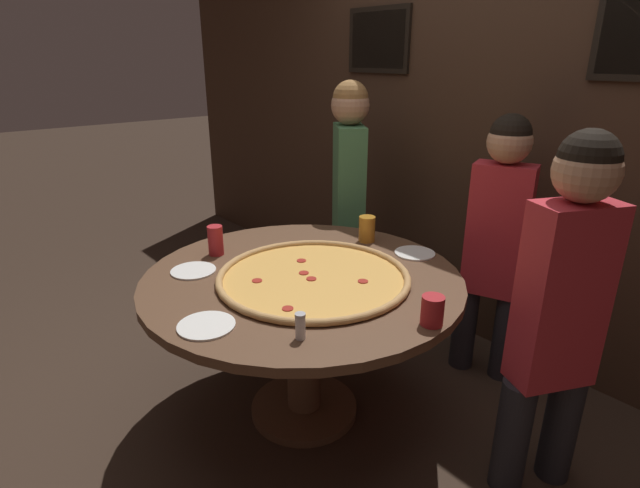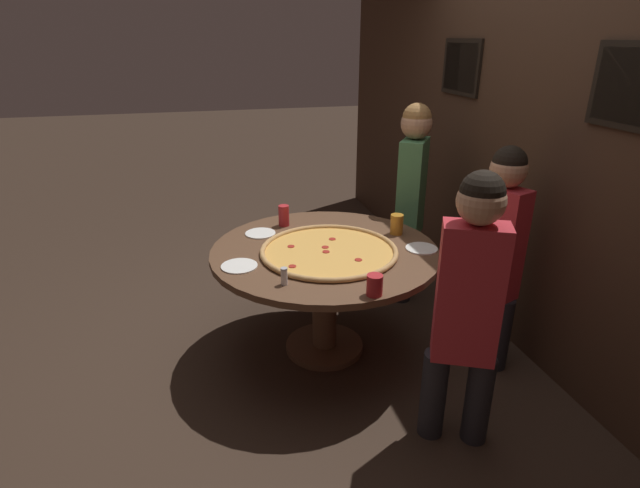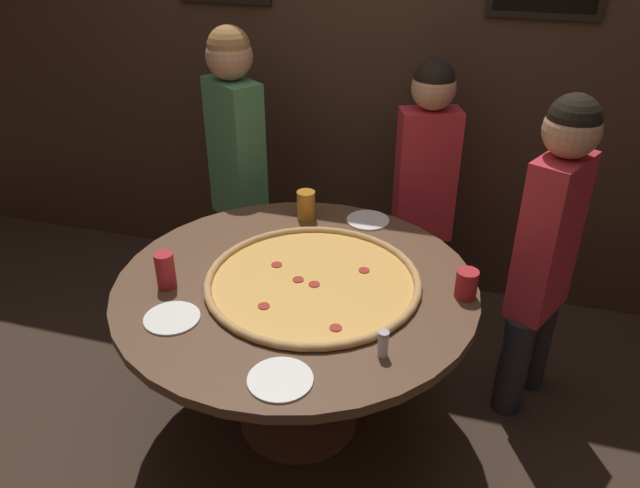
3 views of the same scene
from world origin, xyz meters
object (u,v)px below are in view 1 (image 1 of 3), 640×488
Objects in this scene: white_plate_right_side at (193,271)px; diner_centre_back at (349,190)px; condiment_shaker at (300,326)px; diner_side_left at (497,236)px; dining_table at (303,305)px; drink_cup_far_right at (216,240)px; white_plate_far_back at (415,253)px; drink_cup_far_left at (432,311)px; white_plate_left_side at (206,326)px; giant_pizza at (313,277)px; diner_far_left at (561,304)px; drink_cup_near_left at (367,229)px.

diner_centre_back is at bearing 101.94° from white_plate_right_side.
condiment_shaker reaches higher than white_plate_right_side.
condiment_shaker is at bearing 71.78° from diner_side_left.
diner_side_left is (0.36, 0.97, 0.21)m from dining_table.
white_plate_far_back is at bearing 50.17° from drink_cup_far_right.
drink_cup_far_left is 0.53× the size of white_plate_left_side.
white_plate_far_back is 0.95m from condiment_shaker.
drink_cup_far_left is 0.82m from white_plate_left_side.
white_plate_right_side is 1.02× the size of white_plate_far_back.
giant_pizza is 5.80× the size of drink_cup_far_right.
drink_cup_far_left is 0.07× the size of diner_centre_back.
diner_far_left is at bearing -9.74° from white_plate_far_back.
white_plate_far_back is at bearing 88.56° from white_plate_left_side.
condiment_shaker is at bearing -74.44° from white_plate_far_back.
drink_cup_far_right is (-1.11, -0.26, 0.02)m from drink_cup_far_left.
dining_table is 0.93× the size of diner_centre_back.
white_plate_right_side is 1.23m from diner_centre_back.
dining_table is 0.58m from white_plate_left_side.
drink_cup_far_right is 0.78m from drink_cup_near_left.
diner_far_left reaches higher than white_plate_far_back.
white_plate_far_back is at bearing -163.72° from diner_centre_back.
condiment_shaker is at bearing 36.54° from white_plate_left_side.
drink_cup_far_left is 0.48m from condiment_shaker.
drink_cup_far_right is at bearing 133.10° from diner_centre_back.
drink_cup_far_right reaches higher than white_plate_right_side.
diner_centre_back is 1.59m from diner_far_left.
drink_cup_near_left reaches higher than white_plate_far_back.
drink_cup_far_right is at bearing -161.69° from giant_pizza.
white_plate_far_back is at bearing 74.71° from dining_table.
white_plate_left_side is 1.13m from white_plate_far_back.
drink_cup_far_right is at bearing 33.56° from diner_side_left.
drink_cup_near_left is 0.68× the size of white_plate_far_back.
condiment_shaker is (0.41, -0.34, 0.20)m from dining_table.
white_plate_right_side is 0.14× the size of diner_far_left.
condiment_shaker reaches higher than giant_pizza.
giant_pizza is 7.55× the size of drink_cup_far_left.
diner_centre_back is at bearing 148.74° from drink_cup_far_left.
drink_cup_far_right is 0.74× the size of white_plate_far_back.
diner_side_left is at bearing 73.01° from giant_pizza.
diner_far_left is (1.29, 0.80, 0.07)m from white_plate_right_side.
white_plate_far_back is at bearing 105.56° from condiment_shaker.
diner_far_left is at bearing 50.73° from drink_cup_far_left.
condiment_shaker is at bearing -8.30° from diner_far_left.
white_plate_right_side is at bearing -156.02° from drink_cup_far_left.
drink_cup_far_right is at bearing -40.79° from diner_far_left.
diner_side_left is (-0.28, 0.89, 0.00)m from drink_cup_far_left.
dining_table is at bearing 141.02° from condiment_shaker.
diner_side_left reaches higher than white_plate_left_side.
white_plate_right_side is (-0.23, -0.88, -0.06)m from drink_cup_near_left.
drink_cup_far_right is 0.10× the size of diner_side_left.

